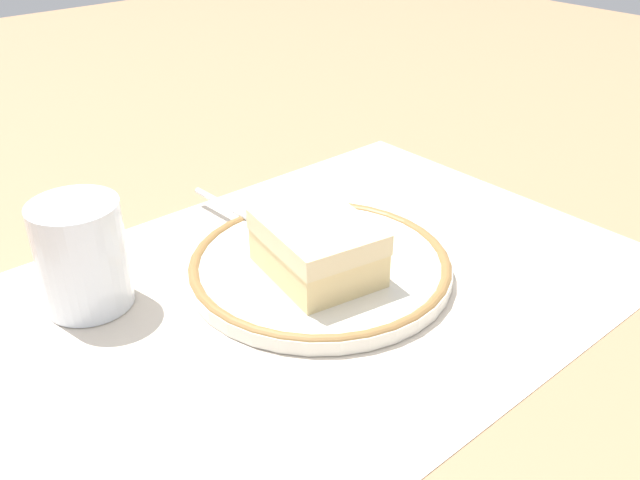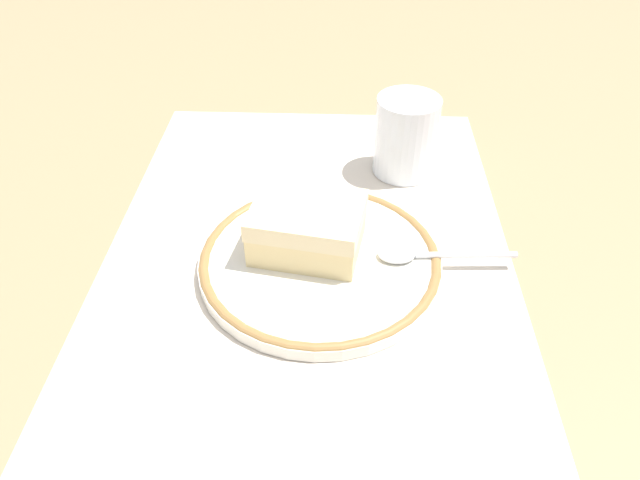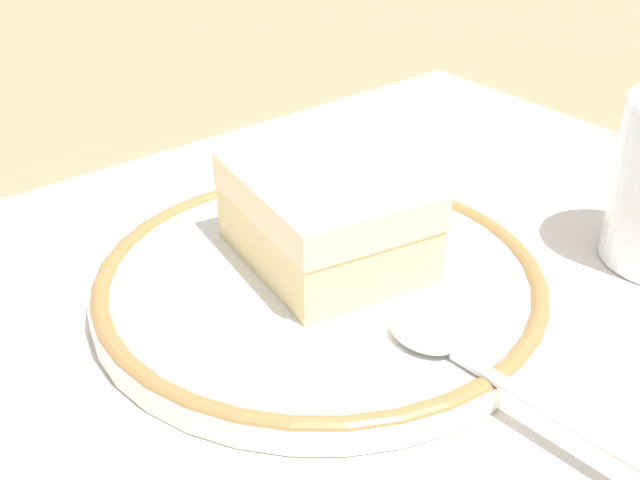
% 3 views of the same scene
% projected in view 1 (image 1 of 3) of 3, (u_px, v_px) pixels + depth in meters
% --- Properties ---
extents(ground_plane, '(2.40, 2.40, 0.00)m').
position_uv_depth(ground_plane, '(312.00, 289.00, 0.56)').
color(ground_plane, '#9E7551').
extents(placemat, '(0.54, 0.38, 0.00)m').
position_uv_depth(placemat, '(312.00, 288.00, 0.56)').
color(placemat, beige).
rests_on(placemat, ground_plane).
extents(plate, '(0.22, 0.22, 0.01)m').
position_uv_depth(plate, '(320.00, 265.00, 0.57)').
color(plate, silver).
rests_on(plate, placemat).
extents(cake_slice, '(0.09, 0.11, 0.05)m').
position_uv_depth(cake_slice, '(318.00, 248.00, 0.54)').
color(cake_slice, beige).
rests_on(cake_slice, plate).
extents(spoon, '(0.03, 0.13, 0.01)m').
position_uv_depth(spoon, '(254.00, 220.00, 0.63)').
color(spoon, silver).
rests_on(spoon, plate).
extents(cup, '(0.07, 0.07, 0.09)m').
position_uv_depth(cup, '(83.00, 262.00, 0.52)').
color(cup, silver).
rests_on(cup, placemat).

